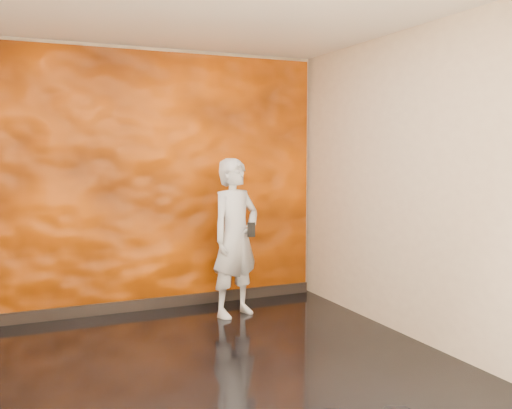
# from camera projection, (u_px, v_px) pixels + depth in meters

# --- Properties ---
(room) EXTENTS (4.02, 4.02, 2.81)m
(room) POSITION_uv_depth(u_px,v_px,m) (203.00, 191.00, 4.28)
(room) COLOR black
(room) RESTS_ON ground
(feature_wall) EXTENTS (3.90, 0.06, 2.75)m
(feature_wall) POSITION_uv_depth(u_px,v_px,m) (144.00, 182.00, 6.07)
(feature_wall) COLOR #E75700
(feature_wall) RESTS_ON ground
(baseboard) EXTENTS (3.90, 0.04, 0.12)m
(baseboard) POSITION_uv_depth(u_px,v_px,m) (147.00, 304.00, 6.15)
(baseboard) COLOR black
(baseboard) RESTS_ON ground
(man) EXTENTS (0.70, 0.58, 1.63)m
(man) POSITION_uv_depth(u_px,v_px,m) (235.00, 237.00, 5.88)
(man) COLOR #A6ACB7
(man) RESTS_ON ground
(phone) EXTENTS (0.08, 0.04, 0.15)m
(phone) POSITION_uv_depth(u_px,v_px,m) (251.00, 230.00, 5.71)
(phone) COLOR black
(phone) RESTS_ON man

